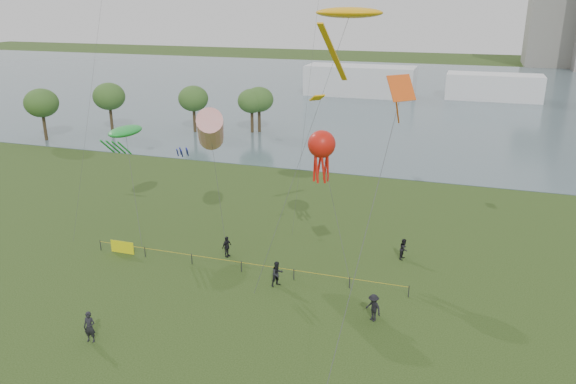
% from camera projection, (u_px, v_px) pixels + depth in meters
% --- Properties ---
extents(lake, '(400.00, 120.00, 0.08)m').
position_uv_depth(lake, '(421.00, 95.00, 116.74)').
color(lake, slate).
rests_on(lake, ground_plane).
extents(building_low, '(16.00, 18.00, 28.00)m').
position_uv_depth(building_low, '(558.00, 17.00, 164.04)').
color(building_low, slate).
rests_on(building_low, ground_plane).
extents(pavilion_left, '(22.00, 8.00, 6.00)m').
position_uv_depth(pavilion_left, '(360.00, 81.00, 114.77)').
color(pavilion_left, silver).
rests_on(pavilion_left, ground_plane).
extents(pavilion_right, '(18.00, 7.00, 5.00)m').
position_uv_depth(pavilion_right, '(494.00, 87.00, 110.06)').
color(pavilion_right, white).
rests_on(pavilion_right, ground_plane).
extents(trees, '(31.17, 18.54, 7.30)m').
position_uv_depth(trees, '(162.00, 100.00, 81.04)').
color(trees, '#352918').
rests_on(trees, ground_plane).
extents(fence, '(24.07, 0.07, 1.05)m').
position_uv_depth(fence, '(167.00, 254.00, 42.47)').
color(fence, black).
rests_on(fence, ground_plane).
extents(spectator_a, '(1.09, 1.12, 1.81)m').
position_uv_depth(spectator_a, '(277.00, 274.00, 38.59)').
color(spectator_a, black).
rests_on(spectator_a, ground_plane).
extents(spectator_b, '(1.32, 1.19, 1.78)m').
position_uv_depth(spectator_b, '(373.00, 308.00, 34.40)').
color(spectator_b, black).
rests_on(spectator_b, ground_plane).
extents(spectator_c, '(0.66, 1.05, 1.67)m').
position_uv_depth(spectator_c, '(227.00, 247.00, 43.02)').
color(spectator_c, black).
rests_on(spectator_c, ground_plane).
extents(spectator_f, '(0.76, 0.55, 1.91)m').
position_uv_depth(spectator_f, '(90.00, 327.00, 32.25)').
color(spectator_f, black).
rests_on(spectator_f, ground_plane).
extents(spectator_g, '(0.77, 0.91, 1.64)m').
position_uv_depth(spectator_g, '(404.00, 249.00, 42.65)').
color(spectator_g, black).
rests_on(spectator_g, ground_plane).
extents(kite_stingray, '(6.53, 9.93, 18.31)m').
position_uv_depth(kite_stingray, '(349.00, 14.00, 37.86)').
color(kite_stingray, '#3F3F42').
extents(kite_windsock, '(4.36, 5.27, 11.43)m').
position_uv_depth(kite_windsock, '(210.00, 130.00, 42.47)').
color(kite_windsock, '#3F3F42').
extents(kite_creature, '(4.64, 6.39, 8.63)m').
position_uv_depth(kite_creature, '(125.00, 132.00, 47.39)').
color(kite_creature, '#3F3F42').
extents(kite_octopus, '(4.78, 6.54, 9.68)m').
position_uv_depth(kite_octopus, '(322.00, 145.00, 41.58)').
color(kite_octopus, '#3F3F42').
extents(kite_delta, '(2.34, 13.32, 15.40)m').
position_uv_depth(kite_delta, '(396.00, 108.00, 26.31)').
color(kite_delta, '#3F3F42').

